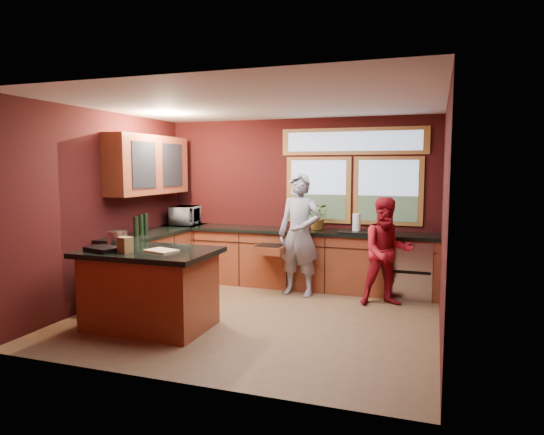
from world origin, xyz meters
The scene contains 14 objects.
floor centered at (0.00, 0.00, 0.00)m, with size 4.50×4.50×0.00m, color brown.
room_shell centered at (-0.60, 0.32, 1.80)m, with size 4.52×4.02×2.71m.
back_counter centered at (0.20, 1.70, 0.46)m, with size 4.50×0.64×0.93m.
left_counter centered at (-1.95, 0.85, 0.47)m, with size 0.64×2.30×0.93m.
island centered at (-1.04, -0.78, 0.48)m, with size 1.55×1.05×0.95m.
person_grey centered at (0.24, 1.25, 0.92)m, with size 0.67×0.44×1.83m, color slate.
person_red centered at (1.54, 1.11, 0.75)m, with size 0.73×0.57×1.51m, color maroon.
microwave centered at (-1.92, 1.70, 1.09)m, with size 0.57×0.39×0.32m, color #999999.
potted_plant centered at (0.41, 1.75, 1.14)m, with size 0.37×0.32×0.41m, color #999999.
paper_towel centered at (1.02, 1.70, 1.07)m, with size 0.12×0.12×0.28m, color white.
cutting_board centered at (-0.84, -0.83, 0.95)m, with size 0.35×0.25×0.02m, color tan.
stock_pot centered at (-1.59, -0.63, 1.03)m, with size 0.24×0.24×0.18m, color silver.
paper_bag centered at (-1.19, -1.03, 1.03)m, with size 0.15×0.12×0.18m, color brown.
black_tray centered at (-1.49, -1.03, 0.97)m, with size 0.40×0.28×0.05m, color black.
Camera 1 is at (2.16, -5.66, 1.92)m, focal length 32.00 mm.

